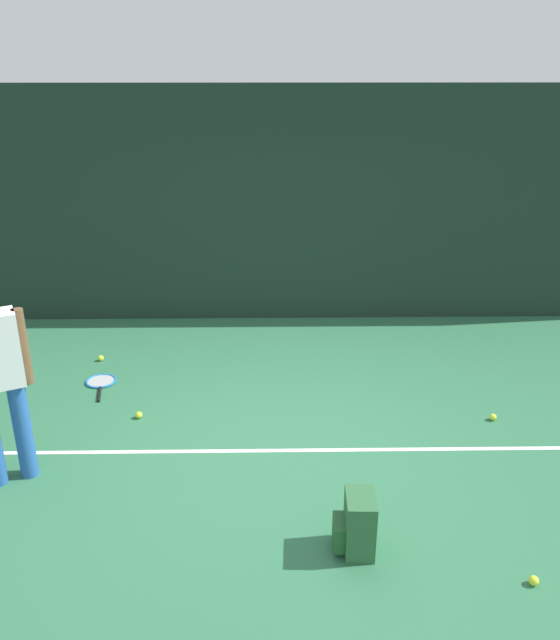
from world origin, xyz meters
TOP-DOWN VIEW (x-y plane):
  - ground_plane at (0.00, 0.00)m, footprint 12.00×12.00m
  - back_fence at (0.00, 3.00)m, footprint 10.00×0.10m
  - court_line at (0.00, -0.19)m, footprint 9.00×0.05m
  - tennis_racket at (-1.89, 1.11)m, footprint 0.38×0.63m
  - backpack at (0.50, -1.42)m, footprint 0.29×0.31m
  - tennis_ball_near_player at (1.62, -1.78)m, footprint 0.07×0.07m
  - tennis_ball_by_fence at (-2.03, 1.66)m, footprint 0.07×0.07m
  - tennis_ball_mid_court at (2.03, 0.29)m, footprint 0.07×0.07m
  - tennis_ball_far_left at (-1.35, 0.38)m, footprint 0.07×0.07m

SIDE VIEW (x-z plane):
  - ground_plane at x=0.00m, z-range 0.00..0.00m
  - court_line at x=0.00m, z-range 0.00..0.00m
  - tennis_racket at x=-1.89m, z-range 0.00..0.03m
  - tennis_ball_near_player at x=1.62m, z-range 0.00..0.07m
  - tennis_ball_by_fence at x=-2.03m, z-range 0.00..0.07m
  - tennis_ball_mid_court at x=2.03m, z-range 0.00..0.07m
  - tennis_ball_far_left at x=-1.35m, z-range 0.00..0.07m
  - backpack at x=0.50m, z-range -0.01..0.43m
  - back_fence at x=0.00m, z-range 0.00..2.95m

